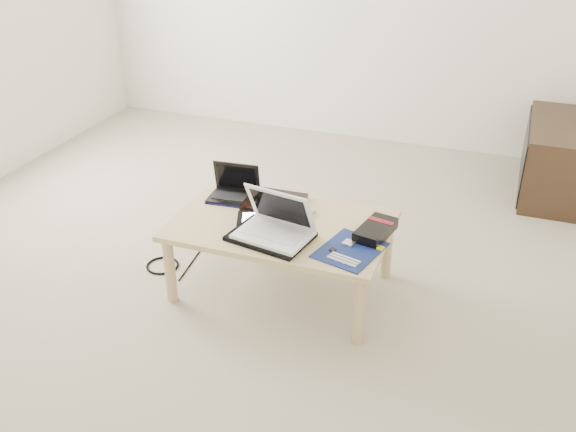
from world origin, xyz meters
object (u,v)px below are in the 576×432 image
(white_laptop, at_px, (276,225))
(netbook, at_px, (234,191))
(coffee_table, at_px, (281,231))
(gpu_box, at_px, (376,230))
(media_cabinet, at_px, (555,158))

(white_laptop, bearing_deg, netbook, 138.27)
(coffee_table, height_order, gpu_box, gpu_box)
(netbook, bearing_deg, coffee_table, -27.83)
(coffee_table, height_order, white_laptop, white_laptop)
(netbook, height_order, gpu_box, netbook)
(white_laptop, bearing_deg, gpu_box, 22.55)
(gpu_box, bearing_deg, media_cabinet, 63.15)
(media_cabinet, bearing_deg, gpu_box, -116.85)
(netbook, relative_size, gpu_box, 0.97)
(white_laptop, relative_size, gpu_box, 1.38)
(media_cabinet, distance_m, white_laptop, 2.32)
(netbook, height_order, white_laptop, white_laptop)
(media_cabinet, bearing_deg, coffee_table, -127.56)
(coffee_table, relative_size, media_cabinet, 1.22)
(white_laptop, height_order, gpu_box, white_laptop)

